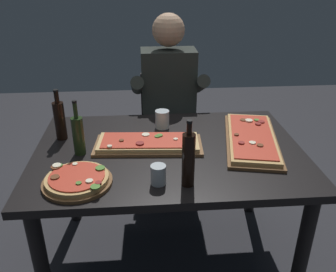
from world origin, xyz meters
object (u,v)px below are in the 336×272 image
object	(u,v)px
pizza_round_far	(77,180)
diner_chair	(168,126)
pizza_rectangular_front	(148,143)
wine_bottle_dark	(188,159)
oil_bottle_amber	(60,120)
tumbler_near_camera	(162,120)
seated_diner	(169,100)
dining_table	(169,164)
tumbler_far_side	(158,176)
vinegar_bottle_green	(78,135)
pizza_rectangular_left	(252,138)

from	to	relation	value
pizza_round_far	diner_chair	size ratio (longest dim) A/B	0.35
pizza_rectangular_front	diner_chair	bearing A→B (deg)	78.50
wine_bottle_dark	oil_bottle_amber	world-z (taller)	wine_bottle_dark
pizza_round_far	tumbler_near_camera	bearing A→B (deg)	54.01
pizza_rectangular_front	tumbler_near_camera	distance (m)	0.26
seated_diner	dining_table	bearing A→B (deg)	-94.77
wine_bottle_dark	diner_chair	distance (m)	1.26
tumbler_far_side	vinegar_bottle_green	bearing A→B (deg)	141.23
vinegar_bottle_green	seated_diner	world-z (taller)	seated_diner
pizza_rectangular_front	diner_chair	size ratio (longest dim) A/B	0.67
pizza_rectangular_left	tumbler_near_camera	size ratio (longest dim) A/B	6.41
pizza_rectangular_left	tumbler_far_side	distance (m)	0.65
pizza_round_far	seated_diner	size ratio (longest dim) A/B	0.23
pizza_round_far	oil_bottle_amber	bearing A→B (deg)	108.03
pizza_rectangular_front	tumbler_far_side	size ratio (longest dim) A/B	6.48
pizza_rectangular_front	oil_bottle_amber	size ratio (longest dim) A/B	2.05
vinegar_bottle_green	tumbler_far_side	xyz separation A→B (m)	(0.38, -0.31, -0.07)
seated_diner	pizza_round_far	bearing A→B (deg)	-115.41
oil_bottle_amber	diner_chair	bearing A→B (deg)	46.85
dining_table	diner_chair	size ratio (longest dim) A/B	1.61
tumbler_near_camera	pizza_rectangular_front	bearing A→B (deg)	-110.57
pizza_round_far	tumbler_near_camera	world-z (taller)	tumbler_near_camera
tumbler_far_side	seated_diner	distance (m)	1.07
pizza_round_far	oil_bottle_amber	xyz separation A→B (m)	(-0.15, 0.47, 0.09)
tumbler_near_camera	vinegar_bottle_green	bearing A→B (deg)	-147.03
pizza_rectangular_front	tumbler_far_side	bearing A→B (deg)	-84.56
seated_diner	wine_bottle_dark	bearing A→B (deg)	-90.28
pizza_rectangular_left	seated_diner	size ratio (longest dim) A/B	0.51
tumbler_near_camera	diner_chair	world-z (taller)	diner_chair
pizza_round_far	seated_diner	world-z (taller)	seated_diner
wine_bottle_dark	tumbler_far_side	size ratio (longest dim) A/B	3.42
pizza_rectangular_front	tumbler_near_camera	xyz separation A→B (m)	(0.09, 0.24, 0.03)
oil_bottle_amber	dining_table	bearing A→B (deg)	-16.22
pizza_rectangular_front	pizza_round_far	distance (m)	0.46
pizza_rectangular_front	wine_bottle_dark	bearing A→B (deg)	-66.48
dining_table	oil_bottle_amber	size ratio (longest dim) A/B	4.92
dining_table	pizza_rectangular_front	bearing A→B (deg)	163.42
pizza_rectangular_left	vinegar_bottle_green	world-z (taller)	vinegar_bottle_green
wine_bottle_dark	diner_chair	bearing A→B (deg)	89.75
pizza_rectangular_left	pizza_round_far	distance (m)	0.95
vinegar_bottle_green	seated_diner	bearing A→B (deg)	55.38
dining_table	pizza_rectangular_left	xyz separation A→B (m)	(0.46, 0.05, 0.12)
tumbler_far_side	seated_diner	xyz separation A→B (m)	(0.13, 1.06, -0.04)
oil_bottle_amber	pizza_rectangular_left	bearing A→B (deg)	-6.60
pizza_rectangular_front	pizza_rectangular_left	size ratio (longest dim) A/B	0.86
tumbler_far_side	pizza_rectangular_front	bearing A→B (deg)	95.44
diner_chair	seated_diner	distance (m)	0.28
wine_bottle_dark	seated_diner	xyz separation A→B (m)	(0.01, 1.08, -0.13)
oil_bottle_amber	seated_diner	distance (m)	0.86
wine_bottle_dark	diner_chair	xyz separation A→B (m)	(0.01, 1.20, -0.38)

